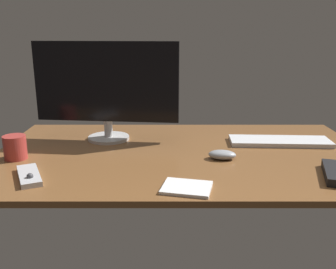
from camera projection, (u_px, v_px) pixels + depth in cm
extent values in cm
cube|color=brown|center=(182.00, 155.00, 141.42)|extent=(140.00, 84.00, 2.00)
cylinder|color=silver|center=(108.00, 138.00, 157.39)|extent=(17.15, 17.15, 1.29)
cylinder|color=silver|center=(108.00, 129.00, 156.30)|extent=(3.43, 3.43, 6.80)
cube|color=black|center=(105.00, 82.00, 151.04)|extent=(58.80, 8.76, 32.06)
cube|color=silver|center=(279.00, 141.00, 151.63)|extent=(40.34, 14.69, 1.81)
ellipsoid|color=#999EA5|center=(221.00, 155.00, 133.30)|extent=(10.52, 7.25, 3.22)
cube|color=#B7B7BC|center=(28.00, 176.00, 116.28)|extent=(12.84, 18.42, 1.63)
sphere|color=#3F3F44|center=(29.00, 176.00, 112.59)|extent=(2.00, 2.00, 2.00)
cube|color=black|center=(331.00, 172.00, 117.72)|extent=(9.66, 19.37, 2.53)
cylinder|color=#B23833|center=(14.00, 147.00, 132.69)|extent=(7.96, 7.96, 8.51)
cube|color=silver|center=(187.00, 188.00, 108.39)|extent=(16.05, 13.93, 0.92)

